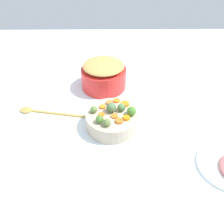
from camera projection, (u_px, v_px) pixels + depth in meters
The scene contains 19 objects.
tabletop at pixel (107, 130), 0.99m from camera, with size 2.40×2.40×0.02m, color white.
serving_bowl_carrots at pixel (112, 120), 0.98m from camera, with size 0.23×0.23×0.07m, color #BBA88E.
metal_pot at pixel (104, 78), 1.20m from camera, with size 0.24×0.24×0.11m, color red.
stuffing_mound at pixel (103, 66), 1.15m from camera, with size 0.22×0.22×0.04m, color tan.
carrot_slice_0 at pixel (125, 104), 1.00m from camera, with size 0.04×0.04×0.01m, color orange.
carrot_slice_1 at pixel (103, 107), 0.98m from camera, with size 0.03×0.03×0.01m, color orange.
carrot_slice_2 at pixel (119, 121), 0.91m from camera, with size 0.03×0.03×0.01m, color orange.
carrot_slice_3 at pixel (115, 115), 0.94m from camera, with size 0.03×0.03×0.01m, color orange.
carrot_slice_4 at pixel (102, 114), 0.94m from camera, with size 0.03×0.03×0.01m, color orange.
carrot_slice_5 at pixel (117, 101), 1.02m from camera, with size 0.03×0.03×0.01m, color orange.
carrot_slice_6 at pixel (109, 103), 1.00m from camera, with size 0.03×0.03×0.01m, color orange.
carrot_slice_7 at pixel (127, 118), 0.92m from camera, with size 0.03×0.03×0.01m, color orange.
brussels_sprout_0 at pixel (111, 108), 0.95m from camera, with size 0.04×0.04×0.04m, color #4C6D42.
brussels_sprout_1 at pixel (100, 119), 0.90m from camera, with size 0.03×0.03×0.03m, color #4A752C.
brussels_sprout_2 at pixel (121, 107), 0.96m from camera, with size 0.03×0.03×0.03m, color #4E7640.
brussels_sprout_3 at pixel (94, 110), 0.95m from camera, with size 0.03×0.03×0.03m, color #587C3D.
brussels_sprout_4 at pixel (132, 111), 0.94m from camera, with size 0.04×0.04×0.04m, color #447B29.
brussels_sprout_5 at pixel (106, 123), 0.89m from camera, with size 0.03×0.03×0.03m, color #5E713A.
wooden_spoon at pixel (39, 111), 1.07m from camera, with size 0.32×0.09×0.01m.
Camera 1 is at (0.01, -0.70, 0.71)m, focal length 35.98 mm.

